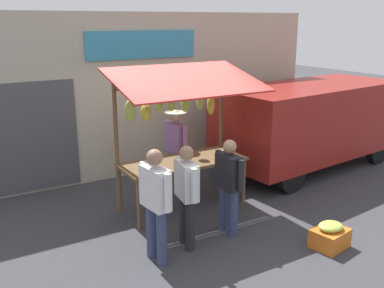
{
  "coord_description": "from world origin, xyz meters",
  "views": [
    {
      "loc": [
        3.58,
        6.32,
        3.24
      ],
      "look_at": [
        0.0,
        0.3,
        1.25
      ],
      "focal_mm": 40.99,
      "sensor_mm": 36.0,
      "label": 1
    }
  ],
  "objects_px": {
    "shopper_in_grey_tee": "(229,181)",
    "produce_crate_near": "(330,236)",
    "vendor_with_sunhat": "(176,144)",
    "parked_van": "(305,119)",
    "market_stall": "(181,121)",
    "shopper_in_striped_shirt": "(187,190)",
    "shopper_with_ponytail": "(156,198)"
  },
  "relations": [
    {
      "from": "shopper_in_grey_tee",
      "to": "produce_crate_near",
      "type": "relative_size",
      "value": 2.62
    },
    {
      "from": "vendor_with_sunhat",
      "to": "parked_van",
      "type": "distance_m",
      "value": 3.13
    },
    {
      "from": "vendor_with_sunhat",
      "to": "shopper_in_grey_tee",
      "type": "relative_size",
      "value": 1.07
    },
    {
      "from": "market_stall",
      "to": "shopper_in_grey_tee",
      "type": "distance_m",
      "value": 1.44
    },
    {
      "from": "vendor_with_sunhat",
      "to": "shopper_in_striped_shirt",
      "type": "relative_size",
      "value": 1.04
    },
    {
      "from": "shopper_in_grey_tee",
      "to": "shopper_in_striped_shirt",
      "type": "bearing_deg",
      "value": 91.3
    },
    {
      "from": "produce_crate_near",
      "to": "shopper_in_grey_tee",
      "type": "bearing_deg",
      "value": -48.33
    },
    {
      "from": "shopper_in_striped_shirt",
      "to": "produce_crate_near",
      "type": "xyz_separation_m",
      "value": [
        -1.8,
        1.11,
        -0.71
      ]
    },
    {
      "from": "market_stall",
      "to": "parked_van",
      "type": "relative_size",
      "value": 0.55
    },
    {
      "from": "shopper_in_striped_shirt",
      "to": "parked_van",
      "type": "relative_size",
      "value": 0.34
    },
    {
      "from": "shopper_in_striped_shirt",
      "to": "produce_crate_near",
      "type": "height_order",
      "value": "shopper_in_striped_shirt"
    },
    {
      "from": "shopper_in_striped_shirt",
      "to": "produce_crate_near",
      "type": "bearing_deg",
      "value": -112.4
    },
    {
      "from": "vendor_with_sunhat",
      "to": "shopper_in_grey_tee",
      "type": "xyz_separation_m",
      "value": [
        0.14,
        1.95,
        -0.09
      ]
    },
    {
      "from": "vendor_with_sunhat",
      "to": "market_stall",
      "type": "bearing_deg",
      "value": -28.68
    },
    {
      "from": "parked_van",
      "to": "shopper_in_striped_shirt",
      "type": "bearing_deg",
      "value": 17.61
    },
    {
      "from": "shopper_in_striped_shirt",
      "to": "parked_van",
      "type": "bearing_deg",
      "value": -57.23
    },
    {
      "from": "vendor_with_sunhat",
      "to": "shopper_with_ponytail",
      "type": "xyz_separation_m",
      "value": [
        1.48,
        2.13,
        -0.02
      ]
    },
    {
      "from": "shopper_in_striped_shirt",
      "to": "produce_crate_near",
      "type": "distance_m",
      "value": 2.23
    },
    {
      "from": "shopper_in_grey_tee",
      "to": "shopper_in_striped_shirt",
      "type": "distance_m",
      "value": 0.78
    },
    {
      "from": "shopper_with_ponytail",
      "to": "market_stall",
      "type": "bearing_deg",
      "value": -45.77
    },
    {
      "from": "shopper_with_ponytail",
      "to": "produce_crate_near",
      "type": "xyz_separation_m",
      "value": [
        -2.36,
        0.96,
        -0.76
      ]
    },
    {
      "from": "produce_crate_near",
      "to": "parked_van",
      "type": "bearing_deg",
      "value": -127.98
    },
    {
      "from": "vendor_with_sunhat",
      "to": "shopper_in_striped_shirt",
      "type": "xyz_separation_m",
      "value": [
        0.92,
        1.99,
        -0.07
      ]
    },
    {
      "from": "market_stall",
      "to": "vendor_with_sunhat",
      "type": "relative_size",
      "value": 1.55
    },
    {
      "from": "market_stall",
      "to": "vendor_with_sunhat",
      "type": "height_order",
      "value": "market_stall"
    },
    {
      "from": "vendor_with_sunhat",
      "to": "produce_crate_near",
      "type": "bearing_deg",
      "value": 9.46
    },
    {
      "from": "shopper_in_grey_tee",
      "to": "shopper_in_striped_shirt",
      "type": "relative_size",
      "value": 0.98
    },
    {
      "from": "market_stall",
      "to": "shopper_in_striped_shirt",
      "type": "relative_size",
      "value": 1.61
    },
    {
      "from": "vendor_with_sunhat",
      "to": "shopper_in_striped_shirt",
      "type": "bearing_deg",
      "value": -31.12
    },
    {
      "from": "shopper_in_striped_shirt",
      "to": "parked_van",
      "type": "height_order",
      "value": "parked_van"
    },
    {
      "from": "market_stall",
      "to": "produce_crate_near",
      "type": "relative_size",
      "value": 4.32
    },
    {
      "from": "shopper_in_striped_shirt",
      "to": "parked_van",
      "type": "xyz_separation_m",
      "value": [
        -4.03,
        -1.76,
        0.24
      ]
    }
  ]
}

